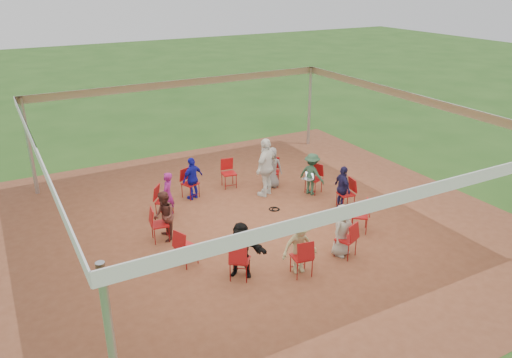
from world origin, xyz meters
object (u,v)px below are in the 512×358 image
chair_0 (314,179)px  chair_1 (272,172)px  chair_9 (346,239)px  person_seated_2 (193,178)px  chair_8 (302,257)px  chair_10 (360,216)px  chair_7 (240,260)px  standing_person (266,167)px  chair_3 (190,184)px  chair_5 (160,224)px  laptop (309,177)px  cable_coil (275,209)px  person_seated_5 (241,249)px  chair_4 (164,201)px  person_seated_0 (312,174)px  person_seated_3 (168,195)px  person_seated_7 (342,230)px  person_seated_1 (272,168)px  person_seated_6 (300,246)px  person_seated_4 (164,216)px  chair_6 (186,247)px  person_seated_8 (343,188)px  chair_11 (346,194)px

chair_0 → chair_1: size_ratio=1.00×
chair_9 → person_seated_2: size_ratio=0.70×
chair_8 → chair_10: 2.65m
chair_7 → standing_person: standing_person is taller
chair_3 → chair_5: same height
chair_8 → laptop: size_ratio=2.45×
chair_5 → chair_8: 3.74m
chair_9 → cable_coil: size_ratio=2.44×
chair_0 → chair_3: 3.74m
person_seated_5 → cable_coil: size_ratio=3.51×
chair_4 → laptop: size_ratio=2.45×
chair_8 → person_seated_0: size_ratio=0.70×
person_seated_5 → chair_8: bearing=10.1°
person_seated_3 → person_seated_7: (2.92, -3.91, 0.00)m
chair_0 → person_seated_1: bearing=19.9°
chair_3 → chair_9: same height
chair_7 → person_seated_6: person_seated_6 is taller
person_seated_3 → chair_8: bearing=59.2°
person_seated_5 → chair_10: bearing=43.7°
chair_9 → person_seated_4: person_seated_4 is taller
person_seated_1 → standing_person: 0.69m
person_seated_7 → chair_9: bearing=-90.0°
person_seated_5 → laptop: 4.72m
chair_3 → cable_coil: bearing=110.5°
person_seated_3 → person_seated_7: 4.88m
chair_9 → person_seated_6: size_ratio=0.70×
chair_10 → chair_6: bearing=120.0°
chair_0 → person_seated_1: size_ratio=0.70×
chair_0 → person_seated_6: person_seated_6 is taller
chair_5 → person_seated_4: size_ratio=0.70×
person_seated_8 → laptop: (-0.31, 1.24, -0.04)m
chair_6 → chair_9: 3.74m
chair_0 → chair_7: same height
chair_5 → person_seated_7: 4.49m
chair_5 → person_seated_5: size_ratio=0.70×
chair_11 → person_seated_3: (-4.61, 1.94, 0.20)m
cable_coil → chair_3: bearing=132.3°
chair_0 → chair_8: bearing=120.0°
chair_3 → chair_1: bearing=150.0°
chair_1 → chair_9: 4.58m
chair_7 → person_seated_3: size_ratio=0.70×
chair_9 → person_seated_8: size_ratio=0.70×
person_seated_7 → chair_5: bearing=120.8°
chair_11 → laptop: 1.33m
chair_10 → standing_person: size_ratio=0.50×
cable_coil → chair_9: bearing=-86.4°
chair_1 → person_seated_8: 2.60m
chair_0 → chair_11: size_ratio=1.00×
person_seated_0 → person_seated_4: (-4.85, -0.58, 0.00)m
chair_7 → cable_coil: chair_7 is taller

